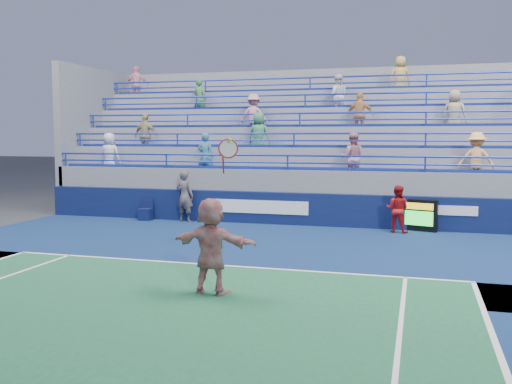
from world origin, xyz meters
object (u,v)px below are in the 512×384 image
(line_judge, at_px, (185,196))
(ball_girl, at_px, (397,209))
(judge_chair, at_px, (146,214))
(tennis_player, at_px, (211,246))
(serve_speed_board, at_px, (414,215))

(line_judge, distance_m, ball_girl, 7.29)
(judge_chair, xyz_separation_m, ball_girl, (8.75, -0.20, 0.50))
(tennis_player, xyz_separation_m, ball_girl, (3.14, 8.11, -0.19))
(serve_speed_board, xyz_separation_m, line_judge, (-7.79, -0.18, 0.40))
(serve_speed_board, height_order, ball_girl, ball_girl)
(judge_chair, relative_size, ball_girl, 0.52)
(tennis_player, bearing_deg, ball_girl, 68.85)
(line_judge, xyz_separation_m, ball_girl, (7.28, -0.31, -0.17))
(serve_speed_board, distance_m, line_judge, 7.80)
(line_judge, bearing_deg, tennis_player, 125.61)
(judge_chair, bearing_deg, tennis_player, -55.97)
(line_judge, bearing_deg, judge_chair, 13.74)
(ball_girl, bearing_deg, serve_speed_board, -123.36)
(judge_chair, height_order, line_judge, line_judge)
(serve_speed_board, distance_m, ball_girl, 0.74)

